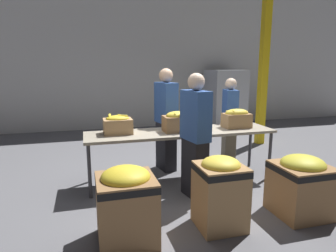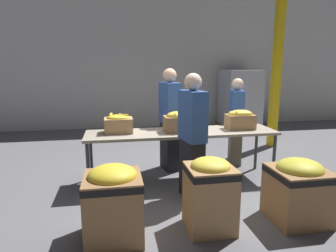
# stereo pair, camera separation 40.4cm
# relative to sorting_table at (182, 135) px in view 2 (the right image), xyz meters

# --- Properties ---
(ground_plane) EXTENTS (30.00, 30.00, 0.00)m
(ground_plane) POSITION_rel_sorting_table_xyz_m (0.00, 0.00, -0.74)
(ground_plane) COLOR slate
(wall_back) EXTENTS (16.00, 0.08, 4.00)m
(wall_back) POSITION_rel_sorting_table_xyz_m (0.00, 4.40, 1.26)
(wall_back) COLOR silver
(wall_back) RESTS_ON ground_plane
(sorting_table) EXTENTS (2.92, 0.72, 0.80)m
(sorting_table) POSITION_rel_sorting_table_xyz_m (0.00, 0.00, 0.00)
(sorting_table) COLOR #9E937F
(sorting_table) RESTS_ON ground_plane
(banana_box_0) EXTENTS (0.41, 0.35, 0.29)m
(banana_box_0) POSITION_rel_sorting_table_xyz_m (-0.96, 0.08, 0.19)
(banana_box_0) COLOR tan
(banana_box_0) RESTS_ON sorting_table
(banana_box_1) EXTENTS (0.41, 0.36, 0.31)m
(banana_box_1) POSITION_rel_sorting_table_xyz_m (-0.07, -0.01, 0.21)
(banana_box_1) COLOR olive
(banana_box_1) RESTS_ON sorting_table
(banana_box_2) EXTENTS (0.43, 0.28, 0.31)m
(banana_box_2) POSITION_rel_sorting_table_xyz_m (0.95, 0.01, 0.21)
(banana_box_2) COLOR #A37A4C
(banana_box_2) RESTS_ON sorting_table
(volunteer_0) EXTENTS (0.30, 0.46, 1.57)m
(volunteer_0) POSITION_rel_sorting_table_xyz_m (1.15, 0.64, 0.04)
(volunteer_0) COLOR #6B604C
(volunteer_0) RESTS_ON ground_plane
(volunteer_1) EXTENTS (0.31, 0.49, 1.69)m
(volunteer_1) POSITION_rel_sorting_table_xyz_m (-0.00, -0.61, 0.10)
(volunteer_1) COLOR black
(volunteer_1) RESTS_ON ground_plane
(volunteer_2) EXTENTS (0.32, 0.50, 1.75)m
(volunteer_2) POSITION_rel_sorting_table_xyz_m (-0.09, 0.57, 0.12)
(volunteer_2) COLOR black
(volunteer_2) RESTS_ON ground_plane
(donation_bin_0) EXTENTS (0.59, 0.59, 0.80)m
(donation_bin_0) POSITION_rel_sorting_table_xyz_m (-1.06, -1.46, -0.32)
(donation_bin_0) COLOR olive
(donation_bin_0) RESTS_ON ground_plane
(donation_bin_1) EXTENTS (0.50, 0.50, 0.82)m
(donation_bin_1) POSITION_rel_sorting_table_xyz_m (-0.02, -1.46, -0.31)
(donation_bin_1) COLOR #A37A4C
(donation_bin_1) RESTS_ON ground_plane
(donation_bin_2) EXTENTS (0.61, 0.61, 0.74)m
(donation_bin_2) POSITION_rel_sorting_table_xyz_m (1.05, -1.46, -0.35)
(donation_bin_2) COLOR olive
(donation_bin_2) RESTS_ON ground_plane
(support_pillar) EXTENTS (0.17, 0.17, 4.00)m
(support_pillar) POSITION_rel_sorting_table_xyz_m (2.50, 1.72, 1.26)
(support_pillar) COLOR yellow
(support_pillar) RESTS_ON ground_plane
(pallet_stack_0) EXTENTS (1.07, 1.07, 1.67)m
(pallet_stack_0) POSITION_rel_sorting_table_xyz_m (2.54, 3.67, 0.08)
(pallet_stack_0) COLOR olive
(pallet_stack_0) RESTS_ON ground_plane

